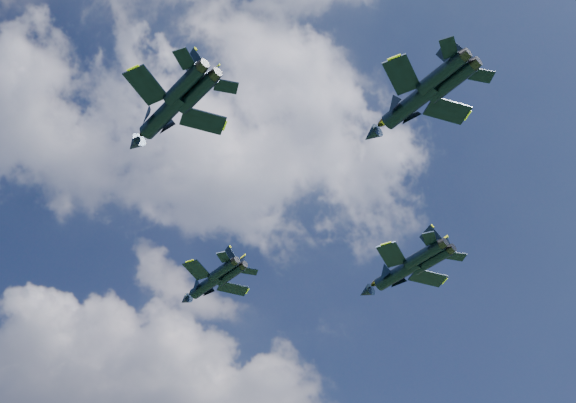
% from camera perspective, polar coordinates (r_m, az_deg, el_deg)
% --- Properties ---
extents(jet_lead, '(11.71, 13.80, 3.50)m').
position_cam_1_polar(jet_lead, '(106.69, -6.56, -6.64)').
color(jet_lead, black).
extents(jet_left, '(13.76, 16.71, 4.20)m').
position_cam_1_polar(jet_left, '(86.36, -9.97, 6.60)').
color(jet_left, black).
extents(jet_right, '(14.06, 16.63, 4.22)m').
position_cam_1_polar(jet_right, '(105.77, 8.46, -5.74)').
color(jet_right, black).
extents(jet_slot, '(13.39, 16.42, 4.12)m').
position_cam_1_polar(jet_slot, '(84.68, 9.37, 7.39)').
color(jet_slot, black).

